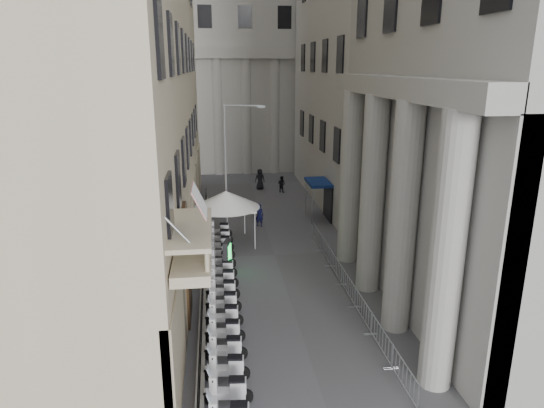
{
  "coord_description": "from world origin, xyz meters",
  "views": [
    {
      "loc": [
        -3.54,
        -8.59,
        11.27
      ],
      "look_at": [
        -0.68,
        14.98,
        4.5
      ],
      "focal_mm": 32.0,
      "sensor_mm": 36.0,
      "label": 1
    }
  ],
  "objects_px": {
    "street_lamp": "(231,157)",
    "pedestrian_a": "(259,215)",
    "security_tent": "(230,200)",
    "info_kiosk": "(227,258)",
    "pedestrian_b": "(282,184)"
  },
  "relations": [
    {
      "from": "street_lamp",
      "to": "pedestrian_b",
      "type": "bearing_deg",
      "value": 74.48
    },
    {
      "from": "security_tent",
      "to": "street_lamp",
      "type": "distance_m",
      "value": 3.65
    },
    {
      "from": "street_lamp",
      "to": "pedestrian_a",
      "type": "height_order",
      "value": "street_lamp"
    },
    {
      "from": "street_lamp",
      "to": "pedestrian_a",
      "type": "bearing_deg",
      "value": 26.51
    },
    {
      "from": "pedestrian_a",
      "to": "pedestrian_b",
      "type": "xyz_separation_m",
      "value": [
        2.99,
        9.68,
        -0.09
      ]
    },
    {
      "from": "info_kiosk",
      "to": "pedestrian_a",
      "type": "bearing_deg",
      "value": 86.0
    },
    {
      "from": "info_kiosk",
      "to": "security_tent",
      "type": "bearing_deg",
      "value": 98.93
    },
    {
      "from": "security_tent",
      "to": "info_kiosk",
      "type": "relative_size",
      "value": 2.19
    },
    {
      "from": "pedestrian_a",
      "to": "info_kiosk",
      "type": "bearing_deg",
      "value": 97.43
    },
    {
      "from": "security_tent",
      "to": "street_lamp",
      "type": "bearing_deg",
      "value": 85.93
    },
    {
      "from": "security_tent",
      "to": "pedestrian_a",
      "type": "relative_size",
      "value": 2.56
    },
    {
      "from": "street_lamp",
      "to": "pedestrian_a",
      "type": "distance_m",
      "value": 4.89
    },
    {
      "from": "info_kiosk",
      "to": "pedestrian_b",
      "type": "height_order",
      "value": "info_kiosk"
    },
    {
      "from": "pedestrian_b",
      "to": "info_kiosk",
      "type": "bearing_deg",
      "value": 112.68
    },
    {
      "from": "security_tent",
      "to": "info_kiosk",
      "type": "distance_m",
      "value": 5.25
    }
  ]
}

